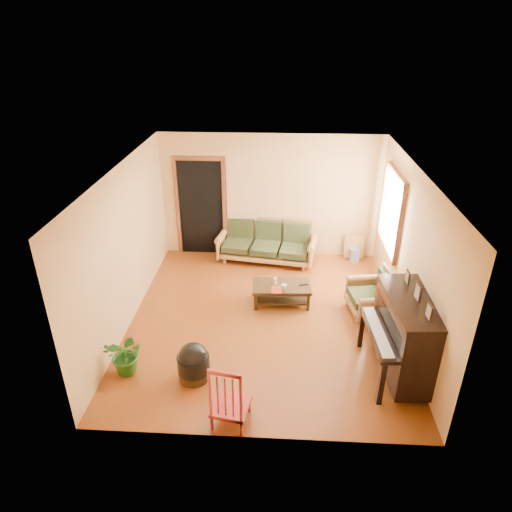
# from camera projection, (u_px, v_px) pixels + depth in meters

# --- Properties ---
(floor) EXTENTS (5.00, 5.00, 0.00)m
(floor) POSITION_uv_depth(u_px,v_px,m) (265.00, 319.00, 7.78)
(floor) COLOR #5D280C
(floor) RESTS_ON ground
(doorway) EXTENTS (1.08, 0.16, 2.05)m
(doorway) POSITION_uv_depth(u_px,v_px,m) (201.00, 208.00, 9.59)
(doorway) COLOR black
(doorway) RESTS_ON floor
(window) EXTENTS (0.12, 1.36, 1.46)m
(window) POSITION_uv_depth(u_px,v_px,m) (392.00, 212.00, 8.13)
(window) COLOR white
(window) RESTS_ON right_wall
(sofa) EXTENTS (2.10, 1.14, 0.85)m
(sofa) POSITION_uv_depth(u_px,v_px,m) (266.00, 242.00, 9.48)
(sofa) COLOR #A36D3B
(sofa) RESTS_ON floor
(coffee_table) EXTENTS (1.06, 0.61, 0.37)m
(coffee_table) POSITION_uv_depth(u_px,v_px,m) (281.00, 294.00, 8.14)
(coffee_table) COLOR black
(coffee_table) RESTS_ON floor
(armchair) EXTENTS (0.87, 0.91, 0.80)m
(armchair) POSITION_uv_depth(u_px,v_px,m) (370.00, 293.00, 7.77)
(armchair) COLOR #A36D3B
(armchair) RESTS_ON floor
(piano) EXTENTS (0.92, 1.45, 1.24)m
(piano) POSITION_uv_depth(u_px,v_px,m) (406.00, 337.00, 6.31)
(piano) COLOR black
(piano) RESTS_ON floor
(footstool) EXTENTS (0.53, 0.53, 0.43)m
(footstool) POSITION_uv_depth(u_px,v_px,m) (194.00, 366.00, 6.39)
(footstool) COLOR black
(footstool) RESTS_ON floor
(red_chair) EXTENTS (0.53, 0.56, 0.95)m
(red_chair) POSITION_uv_depth(u_px,v_px,m) (230.00, 392.00, 5.58)
(red_chair) COLOR maroon
(red_chair) RESTS_ON floor
(leaning_frame) EXTENTS (0.41, 0.11, 0.54)m
(leaning_frame) POSITION_uv_depth(u_px,v_px,m) (354.00, 247.00, 9.67)
(leaning_frame) COLOR gold
(leaning_frame) RESTS_ON floor
(ceramic_crock) EXTENTS (0.27, 0.27, 0.28)m
(ceramic_crock) POSITION_uv_depth(u_px,v_px,m) (355.00, 255.00, 9.62)
(ceramic_crock) COLOR #305190
(ceramic_crock) RESTS_ON floor
(potted_plant) EXTENTS (0.69, 0.64, 0.62)m
(potted_plant) POSITION_uv_depth(u_px,v_px,m) (127.00, 355.00, 6.46)
(potted_plant) COLOR #215819
(potted_plant) RESTS_ON floor
(book) EXTENTS (0.19, 0.25, 0.02)m
(book) POSITION_uv_depth(u_px,v_px,m) (271.00, 290.00, 7.88)
(book) COLOR #A42515
(book) RESTS_ON coffee_table
(candle) EXTENTS (0.08, 0.08, 0.12)m
(candle) POSITION_uv_depth(u_px,v_px,m) (275.00, 281.00, 8.07)
(candle) COLOR white
(candle) RESTS_ON coffee_table
(glass_jar) EXTENTS (0.12, 0.12, 0.06)m
(glass_jar) POSITION_uv_depth(u_px,v_px,m) (284.00, 286.00, 7.95)
(glass_jar) COLOR silver
(glass_jar) RESTS_ON coffee_table
(remote) EXTENTS (0.16, 0.08, 0.02)m
(remote) POSITION_uv_depth(u_px,v_px,m) (304.00, 284.00, 8.06)
(remote) COLOR black
(remote) RESTS_ON coffee_table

